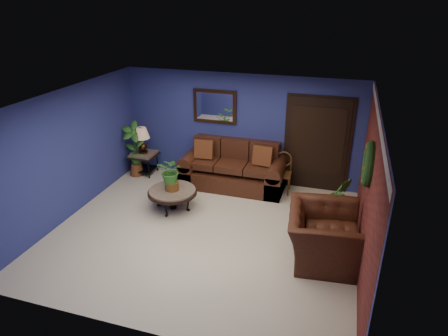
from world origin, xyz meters
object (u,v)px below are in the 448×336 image
(table_lamp, at_px, (142,137))
(coffee_table, at_px, (172,192))
(end_table, at_px, (144,158))
(armchair, at_px, (324,235))
(sofa, at_px, (234,171))
(side_chair, at_px, (283,170))

(table_lamp, bearing_deg, coffee_table, -45.59)
(end_table, xyz_separation_m, armchair, (4.45, -2.20, 0.02))
(coffee_table, xyz_separation_m, table_lamp, (-1.38, 1.41, 0.56))
(sofa, distance_m, table_lamp, 2.35)
(coffee_table, bearing_deg, side_chair, 36.36)
(armchair, bearing_deg, side_chair, 19.22)
(end_table, bearing_deg, sofa, 0.97)
(coffee_table, height_order, table_lamp, table_lamp)
(sofa, bearing_deg, end_table, -179.03)
(coffee_table, relative_size, table_lamp, 1.64)
(sofa, distance_m, side_chair, 1.13)
(coffee_table, distance_m, end_table, 1.97)
(end_table, relative_size, armchair, 0.44)
(end_table, bearing_deg, coffee_table, -45.59)
(armchair, bearing_deg, table_lamp, 57.80)
(sofa, xyz_separation_m, armchair, (2.18, -2.24, 0.09))
(end_table, distance_m, armchair, 4.97)
(end_table, distance_m, side_chair, 3.39)
(table_lamp, bearing_deg, end_table, 135.00)
(table_lamp, bearing_deg, side_chair, 1.13)
(sofa, relative_size, coffee_table, 2.33)
(sofa, xyz_separation_m, side_chair, (1.12, 0.03, 0.17))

